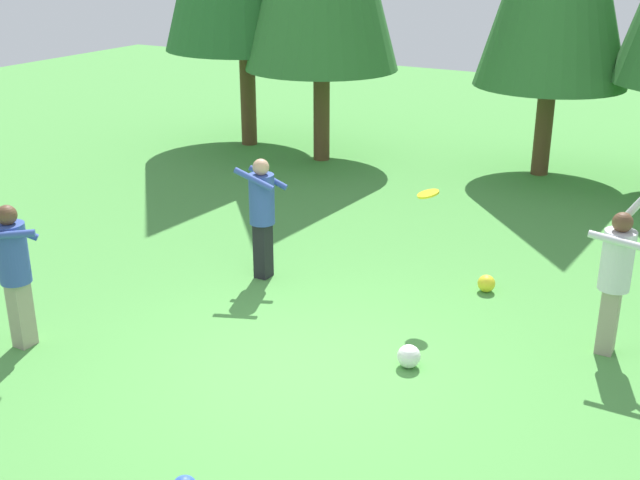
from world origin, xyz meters
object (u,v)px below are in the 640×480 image
Objects in this scene: person_thrower at (616,271)px; person_catcher at (262,208)px; person_bystander at (14,264)px; ball_yellow at (486,283)px; frisbee at (428,194)px; ball_white at (409,356)px.

person_thrower reaches higher than person_catcher.
ball_yellow is (4.12, 3.98, -0.88)m from person_bystander.
person_catcher is at bearing -173.66° from frisbee.
person_catcher is 3.11m from ball_yellow.
frisbee is (-2.25, 0.14, 0.48)m from person_thrower.
frisbee reaches higher than ball_white.
person_thrower is 4.49m from person_catcher.
ball_yellow is at bearing 52.96° from frisbee.
ball_yellow is (2.81, 1.01, -0.87)m from person_catcher.
frisbee is at bearing -127.04° from ball_yellow.
person_bystander is 4.43m from ball_white.
person_bystander is (-1.31, -2.96, 0.01)m from person_catcher.
person_catcher is 6.49× the size of ball_white.
person_thrower is at bearing 37.89° from ball_white.
person_bystander is at bearing -137.82° from frisbee.
frisbee reaches higher than ball_yellow.
person_bystander is 4.81m from frisbee.
frisbee is at bearing 106.92° from ball_white.
person_catcher is 2.30m from frisbee.
ball_white is (-0.11, -2.30, 0.01)m from ball_yellow.
ball_yellow is 2.30m from ball_white.
person_bystander is at bearing 31.55° from person_thrower.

